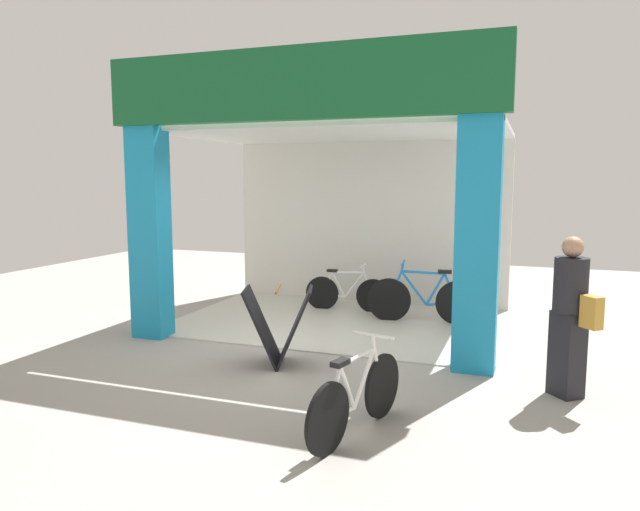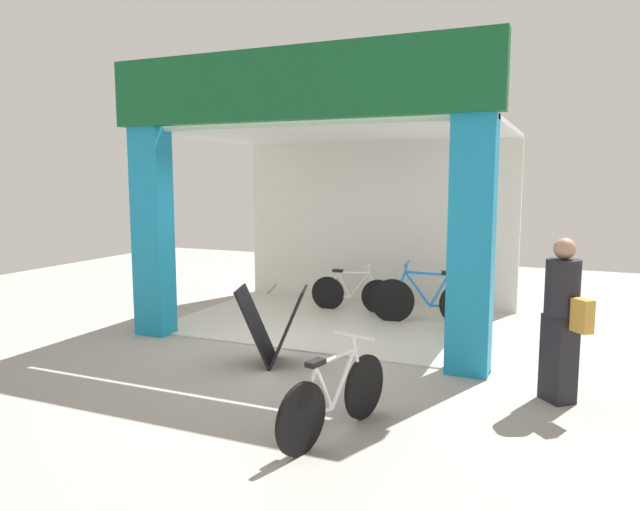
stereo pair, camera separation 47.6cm
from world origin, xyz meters
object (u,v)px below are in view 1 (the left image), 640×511
at_px(sandwich_board_sign, 278,326).
at_px(bicycle_inside_0, 347,293).
at_px(bicycle_inside_1, 424,299).
at_px(pedestrian_1, 570,315).
at_px(bicycle_parked_0, 357,397).

bearing_deg(sandwich_board_sign, bicycle_inside_0, 91.66).
bearing_deg(bicycle_inside_1, sandwich_board_sign, -115.50).
bearing_deg(sandwich_board_sign, bicycle_inside_1, 64.50).
bearing_deg(pedestrian_1, bicycle_inside_0, 137.89).
height_order(bicycle_parked_0, pedestrian_1, pedestrian_1).
bearing_deg(bicycle_inside_0, bicycle_inside_1, -15.48).
height_order(bicycle_inside_0, pedestrian_1, pedestrian_1).
height_order(bicycle_parked_0, sandwich_board_sign, sandwich_board_sign).
bearing_deg(pedestrian_1, bicycle_parked_0, -137.32).
height_order(sandwich_board_sign, pedestrian_1, pedestrian_1).
distance_m(bicycle_inside_1, bicycle_parked_0, 4.24).
xyz_separation_m(bicycle_inside_1, sandwich_board_sign, (-1.26, -2.65, 0.09)).
bearing_deg(sandwich_board_sign, pedestrian_1, 0.84).
distance_m(bicycle_parked_0, sandwich_board_sign, 2.15).
bearing_deg(bicycle_parked_0, sandwich_board_sign, 132.46).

